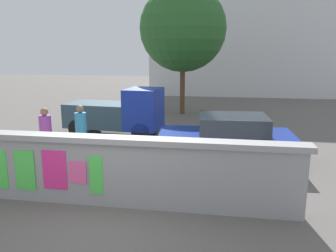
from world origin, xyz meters
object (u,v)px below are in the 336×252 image
object	(u,v)px
auto_rickshaw_truck	(119,113)
person_walking	(81,126)
car_parked	(227,138)
person_bystander	(46,130)
motorcycle	(76,160)
tree_roadside	(183,28)

from	to	relation	value
auto_rickshaw_truck	person_walking	size ratio (longest dim) A/B	2.29
auto_rickshaw_truck	car_parked	distance (m)	4.81
person_walking	person_bystander	world-z (taller)	same
car_parked	motorcycle	world-z (taller)	car_parked
car_parked	auto_rickshaw_truck	bearing A→B (deg)	147.33
motorcycle	person_walking	size ratio (longest dim) A/B	1.16
person_bystander	auto_rickshaw_truck	bearing A→B (deg)	72.17
car_parked	tree_roadside	xyz separation A→B (m)	(-2.26, 7.77, 3.57)
motorcycle	person_bystander	bearing A→B (deg)	143.96
car_parked	motorcycle	bearing A→B (deg)	-154.49
motorcycle	car_parked	bearing A→B (deg)	25.51
motorcycle	person_walking	xyz separation A→B (m)	(-0.53, 1.57, 0.52)
car_parked	motorcycle	xyz separation A→B (m)	(-3.82, -1.82, -0.27)
person_walking	person_bystander	bearing A→B (deg)	-143.80
car_parked	tree_roadside	size ratio (longest dim) A/B	0.60
person_bystander	car_parked	bearing A→B (deg)	9.35
auto_rickshaw_truck	person_bystander	distance (m)	3.62
auto_rickshaw_truck	car_parked	world-z (taller)	auto_rickshaw_truck
auto_rickshaw_truck	motorcycle	xyz separation A→B (m)	(0.23, -4.42, -0.44)
auto_rickshaw_truck	person_walking	bearing A→B (deg)	-95.94
person_walking	motorcycle	bearing A→B (deg)	-71.43
car_parked	tree_roadside	distance (m)	8.84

